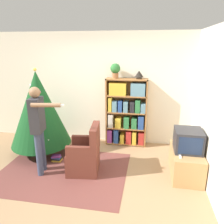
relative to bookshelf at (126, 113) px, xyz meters
The scene contains 14 objects.
ground_plane 1.98m from the bookshelf, 111.31° to the right, with size 14.00×14.00×0.00m, color #9E7A56.
wall_back 0.87m from the bookshelf, 161.95° to the left, with size 8.00×0.10×2.60m.
wall_right 2.35m from the bookshelf, 47.63° to the right, with size 0.10×8.00×2.60m.
area_rug 1.92m from the bookshelf, 125.88° to the right, with size 2.37×1.79×0.01m.
bookshelf is the anchor object (origin of this frame).
tv_stand 1.73m from the bookshelf, 42.50° to the right, with size 0.51×0.93×0.49m.
television 1.66m from the bookshelf, 42.57° to the right, with size 0.47×0.49×0.39m.
game_remote 1.78m from the bookshelf, 52.68° to the right, with size 0.04×0.12×0.02m.
christmas_tree 1.94m from the bookshelf, 157.89° to the right, with size 1.27×1.27×1.86m.
armchair 1.53m from the bookshelf, 114.62° to the right, with size 0.63×0.62×0.92m.
standing_person 2.06m from the bookshelf, 132.83° to the right, with size 0.67×0.47×1.62m.
potted_plant 1.03m from the bookshelf, behind, with size 0.22×0.22×0.33m.
table_lamp 0.94m from the bookshelf, ahead, with size 0.20×0.20×0.18m.
book_pile_near_tree 1.84m from the bookshelf, 140.89° to the right, with size 0.21×0.17×0.13m.
Camera 1 is at (1.16, -3.14, 2.26)m, focal length 35.00 mm.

